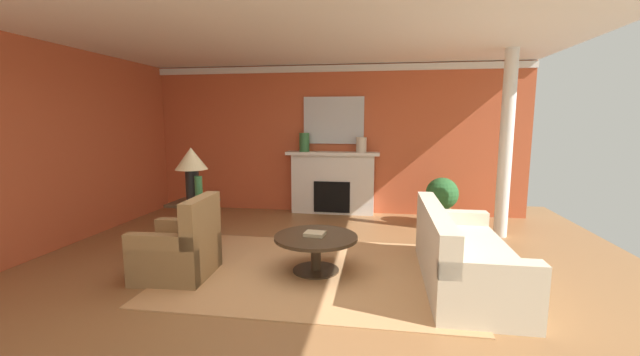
% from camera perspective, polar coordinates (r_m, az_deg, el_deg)
% --- Properties ---
extents(ground_plane, '(8.98, 8.98, 0.00)m').
position_cam_1_polar(ground_plane, '(4.79, -4.71, -13.94)').
color(ground_plane, olive).
extents(wall_fireplace, '(7.51, 0.12, 2.88)m').
position_cam_1_polar(wall_fireplace, '(7.80, 1.15, 5.59)').
color(wall_fireplace, '#C65633').
rests_on(wall_fireplace, ground_plane).
extents(wall_window, '(0.12, 7.32, 2.88)m').
position_cam_1_polar(wall_window, '(6.50, -35.87, 3.46)').
color(wall_window, '#C65633').
rests_on(wall_window, ground_plane).
extents(ceiling_panel, '(7.51, 7.32, 0.06)m').
position_cam_1_polar(ceiling_panel, '(4.85, -4.25, 21.36)').
color(ceiling_panel, white).
extents(crown_moulding, '(7.51, 0.08, 0.12)m').
position_cam_1_polar(crown_moulding, '(7.78, 1.09, 15.60)').
color(crown_moulding, white).
extents(area_rug, '(3.46, 2.48, 0.01)m').
position_cam_1_polar(area_rug, '(4.88, -0.59, -13.38)').
color(area_rug, tan).
rests_on(area_rug, ground_plane).
extents(fireplace, '(1.80, 0.35, 1.22)m').
position_cam_1_polar(fireplace, '(7.67, 1.85, -0.95)').
color(fireplace, white).
rests_on(fireplace, ground_plane).
extents(mantel_mirror, '(1.17, 0.04, 0.90)m').
position_cam_1_polar(mantel_mirror, '(7.69, 2.00, 8.37)').
color(mantel_mirror, silver).
extents(sofa, '(0.91, 2.10, 0.85)m').
position_cam_1_polar(sofa, '(4.72, 19.87, -10.89)').
color(sofa, beige).
rests_on(sofa, ground_plane).
extents(armchair_near_window, '(0.83, 0.83, 0.95)m').
position_cam_1_polar(armchair_near_window, '(4.93, -19.71, -9.93)').
color(armchair_near_window, '#9E7A4C').
rests_on(armchair_near_window, ground_plane).
extents(coffee_table, '(1.00, 1.00, 0.45)m').
position_cam_1_polar(coffee_table, '(4.77, -0.60, -9.70)').
color(coffee_table, '#3D2D1E').
rests_on(coffee_table, ground_plane).
extents(side_table, '(0.56, 0.56, 0.70)m').
position_cam_1_polar(side_table, '(5.80, -17.81, -6.17)').
color(side_table, '#3D2D1E').
rests_on(side_table, ground_plane).
extents(table_lamp, '(0.44, 0.44, 0.75)m').
position_cam_1_polar(table_lamp, '(5.65, -18.18, 1.95)').
color(table_lamp, black).
rests_on(table_lamp, side_table).
extents(vase_mantel_left, '(0.19, 0.19, 0.36)m').
position_cam_1_polar(vase_mantel_left, '(7.62, -2.30, 5.20)').
color(vase_mantel_left, '#33703D').
rests_on(vase_mantel_left, fireplace).
extents(vase_mantel_right, '(0.20, 0.20, 0.29)m').
position_cam_1_polar(vase_mantel_right, '(7.49, 6.02, 4.82)').
color(vase_mantel_right, beige).
rests_on(vase_mantel_right, fireplace).
extents(vase_on_side_table, '(0.10, 0.10, 0.37)m').
position_cam_1_polar(vase_on_side_table, '(5.53, -17.20, -1.68)').
color(vase_on_side_table, '#33703D').
rests_on(vase_on_side_table, side_table).
extents(book_red_cover, '(0.26, 0.23, 0.04)m').
position_cam_1_polar(book_red_cover, '(4.74, -0.77, -8.10)').
color(book_red_cover, tan).
rests_on(book_red_cover, coffee_table).
extents(potted_plant, '(0.56, 0.56, 0.83)m').
position_cam_1_polar(potted_plant, '(7.18, 17.29, -2.64)').
color(potted_plant, '#A8754C').
rests_on(potted_plant, ground_plane).
extents(column_white, '(0.20, 0.20, 2.88)m').
position_cam_1_polar(column_white, '(6.67, 25.39, 4.32)').
color(column_white, white).
rests_on(column_white, ground_plane).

